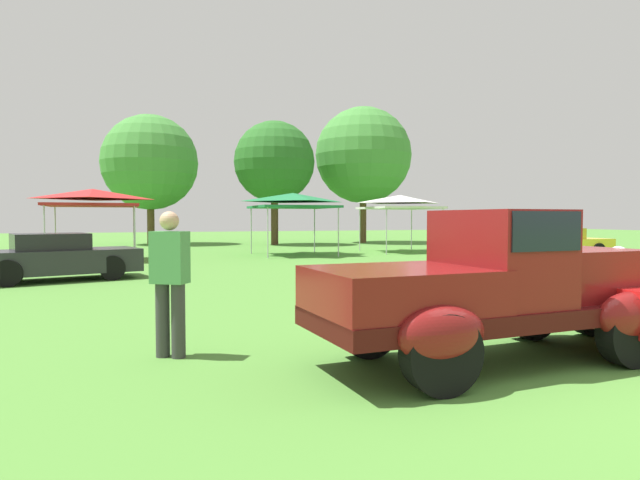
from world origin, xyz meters
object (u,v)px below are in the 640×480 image
object	(u,v)px
show_car_yellow	(557,244)
canopy_tent_left_field	(93,196)
canopy_tent_center_field	(293,200)
canopy_tent_right_field	(400,201)
show_car_charcoal	(56,257)
feature_pickup_truck	(493,285)
spectator_near_truck	(170,279)
spectator_between_cars	(485,244)

from	to	relation	value
show_car_yellow	canopy_tent_left_field	bearing A→B (deg)	163.74
canopy_tent_center_field	canopy_tent_right_field	size ratio (longest dim) A/B	1.05
show_car_charcoal	canopy_tent_center_field	world-z (taller)	canopy_tent_center_field
feature_pickup_truck	show_car_charcoal	bearing A→B (deg)	118.40
show_car_charcoal	canopy_tent_left_field	distance (m)	6.82
canopy_tent_left_field	show_car_yellow	bearing A→B (deg)	-16.26
show_car_charcoal	show_car_yellow	xyz separation A→B (m)	(17.81, 1.51, 0.00)
show_car_yellow	canopy_tent_left_field	size ratio (longest dim) A/B	1.29
canopy_tent_left_field	canopy_tent_right_field	distance (m)	13.49
show_car_yellow	canopy_tent_center_field	distance (m)	10.99
feature_pickup_truck	canopy_tent_left_field	bearing A→B (deg)	106.66
spectator_near_truck	show_car_yellow	bearing A→B (deg)	33.63
feature_pickup_truck	show_car_yellow	bearing A→B (deg)	44.00
feature_pickup_truck	spectator_near_truck	xyz separation A→B (m)	(-3.37, 1.43, 0.05)
canopy_tent_left_field	show_car_charcoal	bearing A→B (deg)	-94.58
show_car_charcoal	spectator_between_cars	distance (m)	11.21
spectator_near_truck	canopy_tent_right_field	distance (m)	20.21
spectator_between_cars	spectator_near_truck	bearing A→B (deg)	-146.94
feature_pickup_truck	canopy_tent_center_field	size ratio (longest dim) A/B	1.25
feature_pickup_truck	show_car_yellow	distance (m)	17.01
show_car_yellow	feature_pickup_truck	bearing A→B (deg)	-136.00
show_car_yellow	spectator_between_cars	distance (m)	8.62
canopy_tent_center_field	spectator_near_truck	bearing A→B (deg)	-111.64
spectator_near_truck	canopy_tent_right_field	size ratio (longest dim) A/B	0.53
canopy_tent_left_field	canopy_tent_right_field	size ratio (longest dim) A/B	1.01
feature_pickup_truck	show_car_charcoal	xyz separation A→B (m)	(-5.57, 10.30, -0.26)
show_car_charcoal	spectator_between_cars	world-z (taller)	spectator_between_cars
show_car_yellow	canopy_tent_center_field	size ratio (longest dim) A/B	1.23
canopy_tent_center_field	canopy_tent_right_field	xyz separation A→B (m)	(5.43, 0.34, -0.00)
canopy_tent_center_field	show_car_charcoal	bearing A→B (deg)	-140.14
show_car_charcoal	canopy_tent_left_field	xyz separation A→B (m)	(0.52, 6.55, 1.83)
canopy_tent_center_field	spectator_between_cars	bearing A→B (deg)	-78.46
feature_pickup_truck	spectator_between_cars	xyz separation A→B (m)	(5.12, 6.96, 0.05)
feature_pickup_truck	canopy_tent_center_field	world-z (taller)	canopy_tent_center_field
spectator_between_cars	canopy_tent_center_field	world-z (taller)	canopy_tent_center_field
show_car_charcoal	canopy_tent_center_field	distance (m)	11.29
show_car_yellow	spectator_near_truck	xyz separation A→B (m)	(-15.61, -10.38, 0.31)
spectator_between_cars	canopy_tent_right_field	bearing A→B (deg)	73.07
feature_pickup_truck	canopy_tent_left_field	xyz separation A→B (m)	(-5.05, 16.86, 1.56)
show_car_yellow	spectator_between_cars	xyz separation A→B (m)	(-7.12, -4.86, 0.31)
spectator_between_cars	canopy_tent_left_field	world-z (taller)	canopy_tent_left_field
spectator_near_truck	canopy_tent_center_field	size ratio (longest dim) A/B	0.50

